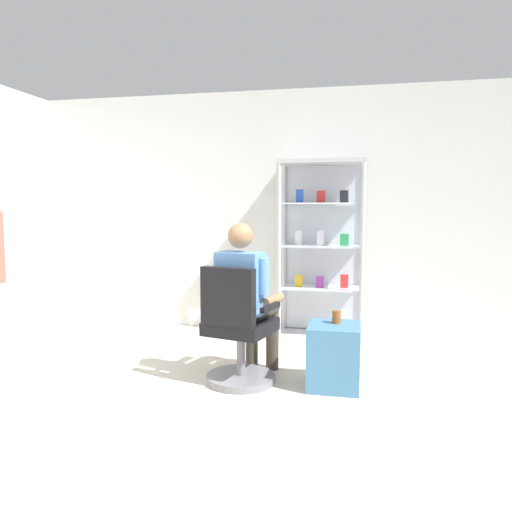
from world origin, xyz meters
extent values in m
plane|color=beige|center=(0.00, 0.00, 0.00)|extent=(7.20, 7.20, 0.00)
cube|color=silver|center=(0.00, 3.00, 1.35)|extent=(6.00, 0.10, 2.70)
cylinder|color=#B7B7BC|center=(-0.02, 2.50, 0.95)|extent=(0.05, 0.05, 1.90)
cylinder|color=#B7B7BC|center=(0.82, 2.50, 0.95)|extent=(0.05, 0.05, 1.90)
cylinder|color=#B7B7BC|center=(-0.02, 2.90, 0.95)|extent=(0.05, 0.05, 1.90)
cylinder|color=#B7B7BC|center=(0.82, 2.90, 0.95)|extent=(0.05, 0.05, 1.90)
cube|color=#B7B7BC|center=(0.40, 2.70, 1.88)|extent=(0.90, 0.45, 0.04)
cube|color=#B7B7BC|center=(0.40, 2.70, 0.02)|extent=(0.90, 0.45, 0.04)
cube|color=silver|center=(0.40, 2.92, 0.95)|extent=(0.84, 0.02, 1.80)
cube|color=silver|center=(0.40, 2.70, 0.55)|extent=(0.82, 0.39, 0.02)
cube|color=gold|center=(0.17, 2.69, 0.62)|extent=(0.07, 0.05, 0.12)
cube|color=purple|center=(0.39, 2.67, 0.62)|extent=(0.08, 0.05, 0.12)
cube|color=red|center=(0.65, 2.72, 0.63)|extent=(0.08, 0.05, 0.14)
cube|color=silver|center=(0.40, 2.70, 1.00)|extent=(0.82, 0.39, 0.02)
cube|color=silver|center=(0.15, 2.70, 1.08)|extent=(0.07, 0.04, 0.15)
cube|color=silver|center=(0.40, 2.66, 1.09)|extent=(0.08, 0.03, 0.15)
cube|color=#268C4C|center=(0.64, 2.71, 1.07)|extent=(0.09, 0.05, 0.12)
cube|color=silver|center=(0.40, 2.70, 1.45)|extent=(0.82, 0.39, 0.02)
cube|color=#264CB2|center=(0.17, 2.66, 1.53)|extent=(0.08, 0.05, 0.14)
cube|color=red|center=(0.39, 2.67, 1.52)|extent=(0.09, 0.05, 0.13)
cube|color=black|center=(0.63, 2.72, 1.52)|extent=(0.09, 0.06, 0.13)
cylinder|color=slate|center=(-0.12, 1.22, 0.03)|extent=(0.56, 0.56, 0.06)
cylinder|color=slate|center=(-0.12, 1.22, 0.24)|extent=(0.07, 0.07, 0.41)
cube|color=black|center=(-0.12, 1.22, 0.46)|extent=(0.58, 0.58, 0.10)
cube|color=black|center=(-0.18, 1.02, 0.73)|extent=(0.45, 0.18, 0.45)
cube|color=black|center=(0.13, 1.16, 0.64)|extent=(0.11, 0.30, 0.04)
cube|color=black|center=(-0.38, 1.29, 0.64)|extent=(0.11, 0.30, 0.04)
cylinder|color=#3F382D|center=(0.02, 1.39, 0.56)|extent=(0.23, 0.42, 0.14)
cylinder|color=#3F382D|center=(0.07, 1.59, 0.28)|extent=(0.11, 0.11, 0.56)
cylinder|color=#3F382D|center=(-0.17, 1.44, 0.56)|extent=(0.23, 0.42, 0.14)
cylinder|color=#3F382D|center=(-0.12, 1.64, 0.28)|extent=(0.11, 0.11, 0.56)
cube|color=#598CCC|center=(-0.12, 1.22, 0.81)|extent=(0.40, 0.30, 0.50)
sphere|color=#99704C|center=(-0.12, 1.22, 1.19)|extent=(0.20, 0.20, 0.20)
cylinder|color=#598CCC|center=(0.07, 1.17, 0.88)|extent=(0.09, 0.09, 0.28)
cylinder|color=#99704C|center=(0.11, 1.35, 0.66)|extent=(0.15, 0.31, 0.08)
cylinder|color=#598CCC|center=(-0.32, 1.27, 0.88)|extent=(0.09, 0.09, 0.28)
cylinder|color=#99704C|center=(-0.28, 1.45, 0.66)|extent=(0.15, 0.31, 0.08)
cube|color=teal|center=(0.62, 1.27, 0.25)|extent=(0.40, 0.43, 0.50)
cylinder|color=brown|center=(0.63, 1.33, 0.55)|extent=(0.07, 0.07, 0.10)
camera|label=1|loc=(0.79, -2.53, 1.42)|focal=34.47mm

